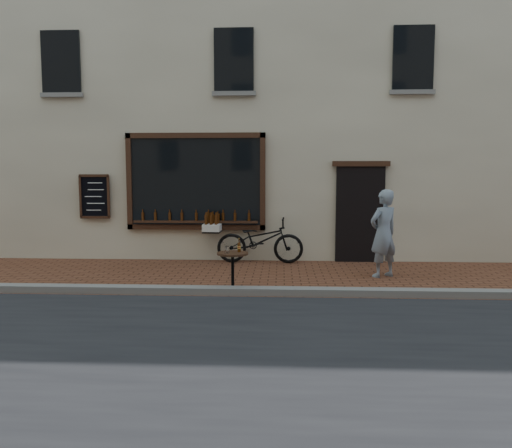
{
  "coord_description": "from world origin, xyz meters",
  "views": [
    {
      "loc": [
        0.1,
        -8.08,
        2.06
      ],
      "look_at": [
        -0.38,
        1.2,
        1.1
      ],
      "focal_mm": 35.0,
      "sensor_mm": 36.0,
      "label": 1
    }
  ],
  "objects": [
    {
      "name": "bistro_table",
      "position": [
        -0.74,
        0.35,
        0.5
      ],
      "size": [
        0.54,
        0.54,
        0.93
      ],
      "color": "black",
      "rests_on": "ground"
    },
    {
      "name": "cargo_bicycle",
      "position": [
        -0.43,
        3.2,
        0.53
      ],
      "size": [
        2.29,
        0.74,
        1.11
      ],
      "rotation": [
        0.0,
        0.0,
        1.54
      ],
      "color": "black",
      "rests_on": "ground"
    },
    {
      "name": "shop_building",
      "position": [
        0.0,
        6.5,
        5.0
      ],
      "size": [
        28.0,
        6.2,
        10.0
      ],
      "color": "beige",
      "rests_on": "ground"
    },
    {
      "name": "ground",
      "position": [
        0.0,
        0.0,
        0.0
      ],
      "size": [
        90.0,
        90.0,
        0.0
      ],
      "primitive_type": "plane",
      "color": "brown",
      "rests_on": "ground"
    },
    {
      "name": "kerb",
      "position": [
        0.0,
        0.2,
        0.06
      ],
      "size": [
        90.0,
        0.25,
        0.12
      ],
      "primitive_type": "cube",
      "color": "slate",
      "rests_on": "ground"
    },
    {
      "name": "pedestrian",
      "position": [
        2.11,
        1.78,
        0.87
      ],
      "size": [
        0.76,
        0.68,
        1.73
      ],
      "primitive_type": "imported",
      "rotation": [
        0.0,
        0.0,
        3.68
      ],
      "color": "gray",
      "rests_on": "ground"
    }
  ]
}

